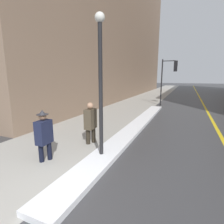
% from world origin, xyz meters
% --- Properties ---
extents(ground_plane, '(160.00, 160.00, 0.00)m').
position_xyz_m(ground_plane, '(0.00, 0.00, 0.00)').
color(ground_plane, '#38383A').
extents(sidewalk_slab, '(4.00, 80.00, 0.01)m').
position_xyz_m(sidewalk_slab, '(-2.00, 15.00, 0.01)').
color(sidewalk_slab, '#9E9B93').
rests_on(sidewalk_slab, ground).
extents(road_centre_stripe, '(0.16, 80.00, 0.00)m').
position_xyz_m(road_centre_stripe, '(4.00, 15.00, 0.00)').
color(road_centre_stripe, gold).
rests_on(road_centre_stripe, ground).
extents(snow_bank_curb, '(0.81, 12.82, 0.15)m').
position_xyz_m(snow_bank_curb, '(0.24, 5.49, 0.07)').
color(snow_bank_curb, white).
rests_on(snow_bank_curb, ground).
extents(lamp_post, '(0.28, 0.28, 4.25)m').
position_xyz_m(lamp_post, '(0.17, 1.84, 2.59)').
color(lamp_post, black).
rests_on(lamp_post, ground).
extents(traffic_light_near, '(1.31, 0.35, 4.06)m').
position_xyz_m(traffic_light_near, '(0.97, 13.59, 2.94)').
color(traffic_light_near, black).
rests_on(traffic_light_near, ground).
extents(pedestrian_in_glasses, '(0.34, 0.50, 1.59)m').
position_xyz_m(pedestrian_in_glasses, '(-1.31, 1.00, 0.87)').
color(pedestrian_in_glasses, black).
rests_on(pedestrian_in_glasses, ground).
extents(pedestrian_with_shoulder_bag, '(0.33, 0.73, 1.60)m').
position_xyz_m(pedestrian_with_shoulder_bag, '(-0.77, 2.82, 0.88)').
color(pedestrian_with_shoulder_bag, '#2A241B').
rests_on(pedestrian_with_shoulder_bag, ground).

